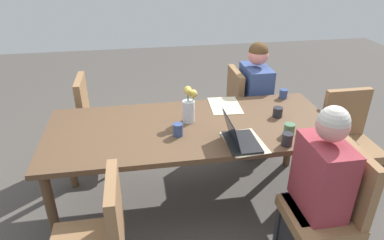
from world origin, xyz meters
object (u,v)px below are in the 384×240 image
Objects in this scene: person_near_left_near at (317,197)px; laptop_near_left_near at (239,138)px; chair_near_left_near at (332,205)px; coffee_mug_far_left at (287,139)px; chair_far_right_near at (97,116)px; dining_table at (192,134)px; coffee_mug_near_left at (283,94)px; chair_near_left_far at (98,238)px; coffee_mug_centre_left at (278,112)px; chair_head_right_right_mid at (348,136)px; person_far_left_mid at (254,106)px; chair_far_left_mid at (245,106)px; coffee_mug_centre_right at (289,130)px; flower_vase at (189,106)px; coffee_mug_near_right at (178,130)px.

person_near_left_near is 0.65m from laptop_near_left_near.
chair_near_left_near is 9.62× the size of coffee_mug_far_left.
laptop_near_left_near reaches higher than chair_far_right_near.
coffee_mug_near_left reaches higher than dining_table.
chair_near_left_far is 11.08× the size of coffee_mug_centre_left.
laptop_near_left_near is (0.98, 0.48, 0.30)m from chair_near_left_far.
dining_table is 1.08m from chair_near_left_far.
person_near_left_near is 1.15m from coffee_mug_near_left.
chair_head_right_right_mid is 2.81× the size of laptop_near_left_near.
person_far_left_mid is 0.75m from coffee_mug_centre_left.
laptop_near_left_near is (-0.49, -1.06, 0.27)m from person_far_left_mid.
coffee_mug_centre_left is at bearing -27.12° from chair_far_right_near.
coffee_mug_centre_left is at bearing 96.05° from chair_near_left_near.
coffee_mug_near_left is at bearing 80.37° from person_near_left_near.
coffee_mug_far_left is at bearing 17.11° from chair_near_left_far.
coffee_mug_near_left is (0.64, 0.72, -0.00)m from laptop_near_left_near.
person_near_left_near is 0.43m from coffee_mug_far_left.
person_far_left_mid is at bearing 133.37° from chair_head_right_right_mid.
laptop_near_left_near is (-0.41, -1.12, 0.30)m from chair_far_left_mid.
laptop_near_left_near is at bearing 139.29° from person_near_left_near.
person_far_left_mid is at bearing 113.23° from coffee_mug_near_left.
coffee_mug_centre_right is (0.69, -0.26, 0.12)m from dining_table.
person_near_left_near is 4.04× the size of flower_vase.
chair_near_left_near is at bearing -95.52° from coffee_mug_near_left.
chair_near_left_near is (0.80, -0.77, -0.18)m from dining_table.
chair_head_right_right_mid is 0.85m from coffee_mug_centre_right.
chair_far_right_near is at bearing 125.84° from coffee_mug_near_right.
chair_near_left_near is 1.02m from chair_head_right_right_mid.
chair_near_left_near reaches higher than coffee_mug_centre_left.
coffee_mug_centre_left is at bearing 76.30° from coffee_mug_far_left.
person_near_left_near reaches higher than chair_head_right_right_mid.
coffee_mug_near_right is at bearing -173.39° from chair_head_right_right_mid.
chair_near_left_near is at bearing 1.17° from chair_near_left_far.
laptop_near_left_near is at bearing 167.46° from coffee_mug_far_left.
chair_near_left_far is (-1.50, -0.03, 0.00)m from chair_near_left_near.
chair_head_right_right_mid is 1.49m from flower_vase.
person_far_left_mid is at bearing 88.42° from person_near_left_near.
coffee_mug_near_left is 1.17m from coffee_mug_near_right.
coffee_mug_near_right reaches higher than coffee_mug_centre_left.
dining_table is at bearing 49.00° from chair_near_left_far.
coffee_mug_centre_left is (0.02, -0.76, 0.30)m from chair_far_left_mid.
laptop_near_left_near reaches higher than coffee_mug_centre_left.
chair_near_left_near is at bearing -46.21° from flower_vase.
chair_near_left_far is 1.67m from coffee_mug_centre_left.
coffee_mug_near_left is 0.88× the size of coffee_mug_far_left.
flower_vase is at bearing -42.59° from chair_far_right_near.
chair_far_left_mid is 3.04× the size of flower_vase.
dining_table is 0.22m from coffee_mug_near_right.
chair_far_left_mid is 1.28m from coffee_mug_near_right.
dining_table is 1.89× the size of person_far_left_mid.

